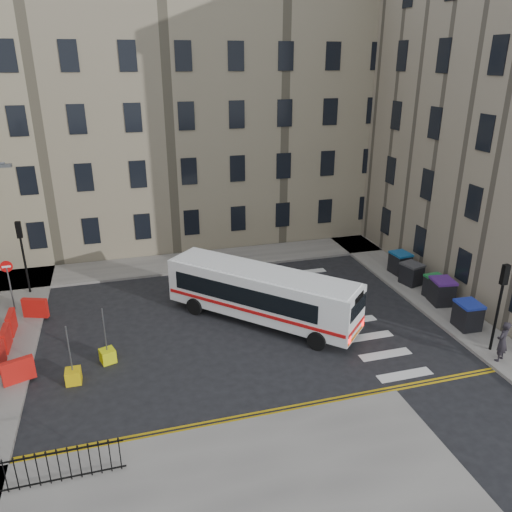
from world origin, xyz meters
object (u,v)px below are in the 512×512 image
bus (261,293)px  wheelie_bin_c (436,287)px  wheelie_bin_e (400,263)px  wheelie_bin_b (442,291)px  bollard_chevron (108,356)px  pedestrian (502,341)px  bollard_yellow (73,376)px  wheelie_bin_a (468,315)px  wheelie_bin_d (412,274)px

bus → wheelie_bin_c: size_ratio=6.97×
wheelie_bin_c → wheelie_bin_e: bearing=87.8°
wheelie_bin_b → bollard_chevron: 17.08m
pedestrian → wheelie_bin_c: bearing=-124.4°
bus → wheelie_bin_b: (9.62, -1.04, -0.71)m
wheelie_bin_e → bollard_yellow: size_ratio=2.15×
bus → wheelie_bin_a: bearing=-65.8°
wheelie_bin_a → pedestrian: size_ratio=0.71×
bus → wheelie_bin_b: 9.71m
pedestrian → wheelie_bin_b: bearing=-124.5°
bus → wheelie_bin_d: bus is taller
wheelie_bin_b → wheelie_bin_c: wheelie_bin_b is taller
wheelie_bin_a → pedestrian: bearing=-96.1°
wheelie_bin_c → wheelie_bin_e: wheelie_bin_e is taller
bus → pedestrian: size_ratio=4.63×
bus → bollard_chevron: (-7.44, -1.71, -1.24)m
wheelie_bin_a → wheelie_bin_e: size_ratio=1.02×
wheelie_bin_c → bollard_yellow: bearing=-175.6°
wheelie_bin_a → wheelie_bin_b: size_ratio=0.95×
wheelie_bin_c → pedestrian: pedestrian is taller
wheelie_bin_d → wheelie_bin_e: bearing=67.8°
wheelie_bin_a → wheelie_bin_c: 3.27m
wheelie_bin_d → bollard_yellow: bearing=178.5°
wheelie_bin_b → wheelie_bin_e: (0.03, 4.18, -0.04)m
wheelie_bin_a → bollard_yellow: (-18.04, 0.75, -0.51)m
wheelie_bin_a → bollard_chevron: size_ratio=2.19×
wheelie_bin_a → wheelie_bin_c: size_ratio=1.07×
wheelie_bin_d → bollard_chevron: size_ratio=2.24×
bus → bollard_yellow: (-8.79, -2.87, -1.24)m
wheelie_bin_c → bollard_yellow: 18.68m
wheelie_bin_a → wheelie_bin_c: (0.46, 3.23, -0.04)m
wheelie_bin_c → pedestrian: size_ratio=0.66×
bollard_yellow → wheelie_bin_b: bearing=5.7°
pedestrian → bollard_chevron: pedestrian is taller
wheelie_bin_d → bollard_yellow: (-18.24, -4.44, -0.48)m
wheelie_bin_b → bollard_yellow: wheelie_bin_b is taller
bollard_yellow → bollard_chevron: size_ratio=1.00×
bollard_yellow → wheelie_bin_a: bearing=-2.4°
bus → wheelie_bin_c: 9.76m
wheelie_bin_a → wheelie_bin_d: size_ratio=0.98×
wheelie_bin_e → pedestrian: pedestrian is taller
bollard_chevron → bollard_yellow: bearing=-139.2°
wheelie_bin_d → bollard_yellow: size_ratio=2.24×
wheelie_bin_b → bollard_chevron: (-17.06, -0.67, -0.54)m
wheelie_bin_d → wheelie_bin_e: wheelie_bin_e is taller
wheelie_bin_e → bollard_chevron: (-17.09, -4.85, -0.50)m
wheelie_bin_e → bollard_chevron: wheelie_bin_e is taller
bus → wheelie_bin_e: (9.65, 3.14, -0.74)m
bus → wheelie_bin_d: bearing=-35.0°
pedestrian → bollard_chevron: size_ratio=3.08×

